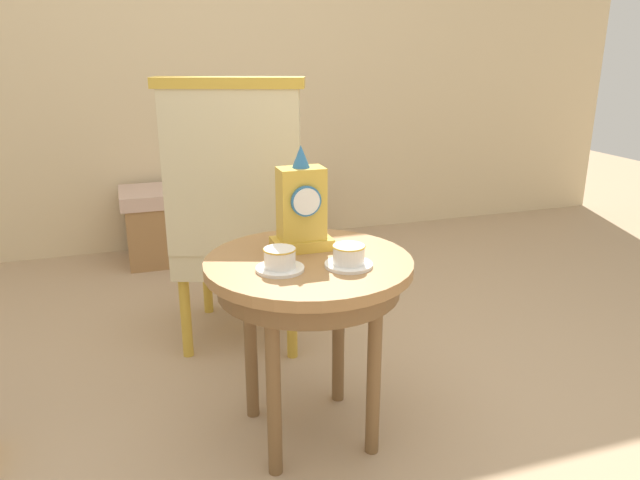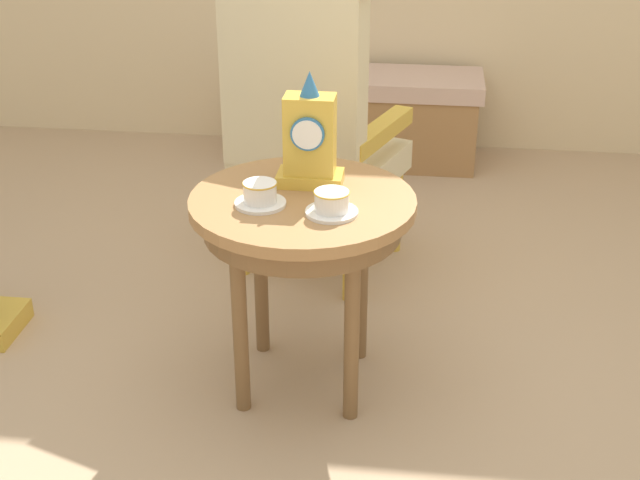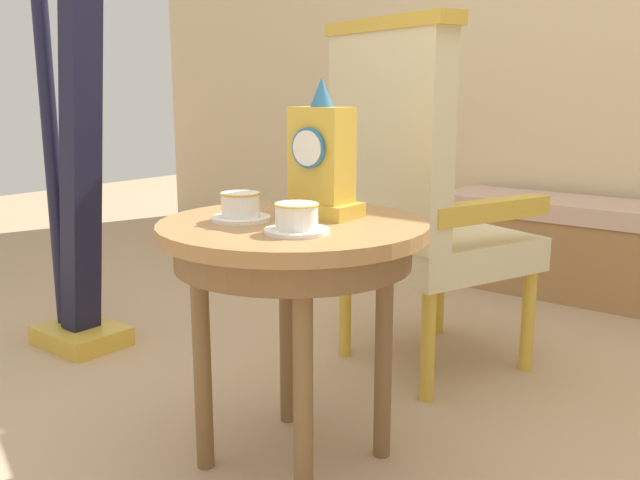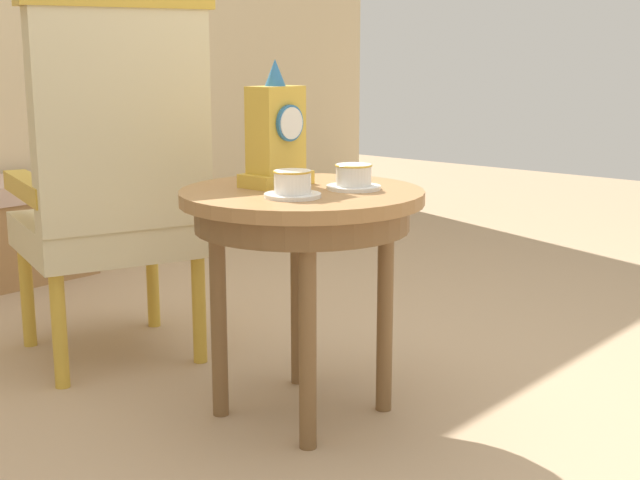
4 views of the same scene
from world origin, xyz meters
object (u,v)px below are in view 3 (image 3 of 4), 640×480
side_table (293,254)px  harp (72,137)px  window_bench (567,246)px  teacup_right (297,219)px  armchair (414,196)px  teacup_left (241,208)px  mantel_clock (321,162)px

side_table → harp: harp is taller
window_bench → harp: bearing=-122.8°
harp → teacup_right: bearing=-11.3°
harp → side_table: bearing=-7.4°
side_table → armchair: size_ratio=0.57×
teacup_left → harp: bearing=168.3°
teacup_right → window_bench: teacup_right is taller
teacup_right → window_bench: 2.07m
mantel_clock → teacup_left: bearing=-125.3°
teacup_left → window_bench: 2.04m
mantel_clock → harp: (-1.13, 0.05, 0.01)m
armchair → harp: harp is taller
window_bench → teacup_right: bearing=-88.0°
teacup_left → armchair: armchair is taller
mantel_clock → armchair: 0.63m
side_table → armchair: 0.71m
mantel_clock → teacup_right: bearing=-66.5°
side_table → window_bench: 1.95m
mantel_clock → harp: bearing=177.6°
harp → window_bench: bearing=57.2°
mantel_clock → harp: harp is taller
teacup_left → window_bench: bearing=86.2°
window_bench → armchair: bearing=-94.8°
teacup_right → armchair: size_ratio=0.13×
harp → window_bench: 2.19m
teacup_left → mantel_clock: bearing=54.7°
side_table → armchair: bearing=96.5°
side_table → mantel_clock: (0.01, 0.10, 0.22)m
side_table → teacup_right: bearing=-46.4°
teacup_left → mantel_clock: 0.23m
harp → window_bench: harp is taller
side_table → teacup_left: (-0.11, -0.07, 0.11)m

